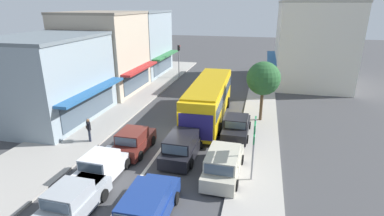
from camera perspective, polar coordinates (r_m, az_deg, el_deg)
The scene contains 20 objects.
ground_plane at distance 21.29m, azimuth -4.59°, elevation -5.99°, with size 140.00×140.00×0.00m, color #3F3F42.
lane_centre_line at distance 24.80m, azimuth -1.77°, elevation -2.14°, with size 0.20×28.00×0.01m, color silver.
sidewalk_left at distance 28.92m, azimuth -13.84°, elevation 0.60°, with size 5.20×44.00×0.14m, color #A39E96.
kerb_right at distance 25.89m, azimuth 12.79°, elevation -1.56°, with size 2.80×44.00×0.12m, color #A39E96.
shopfront_corner_near at distance 26.28m, azimuth -25.40°, elevation 4.95°, with size 7.61×9.01×6.79m.
shopfront_mid_block at distance 33.16m, azimuth -16.42°, elevation 10.01°, with size 8.17×7.93×8.30m.
shopfront_far_end at distance 40.83m, azimuth -10.42°, elevation 12.02°, with size 8.05×8.68×8.19m.
building_right_far at distance 38.49m, azimuth 21.82°, elevation 11.43°, with size 8.91×11.60×9.36m.
city_bus at distance 24.17m, azimuth 3.25°, elevation 1.97°, with size 2.92×10.91×3.23m.
wagon_queue_far_back at distance 18.65m, azimuth -1.83°, elevation -7.24°, with size 2.02×4.54×1.58m.
sedan_behind_bus_mid at distance 17.30m, azimuth -16.88°, elevation -10.73°, with size 2.01×4.26×1.47m.
hatchback_behind_bus_near at distance 19.66m, azimuth -10.99°, elevation -6.26°, with size 1.82×3.70×1.54m.
wagon_adjacent_lane_lead at distance 13.78m, azimuth -8.53°, elevation -18.19°, with size 1.99×4.53×1.58m.
sedan_queue_gap_filler at distance 15.05m, azimuth -22.06°, elevation -16.34°, with size 1.96×4.23×1.47m.
parked_wagon_kerb_front at distance 16.82m, azimuth 6.00°, elevation -10.51°, with size 2.03×4.55×1.58m.
parked_sedan_kerb_second at distance 21.86m, azimuth 8.46°, elevation -3.55°, with size 1.93×4.22×1.47m.
traffic_light_downstreet at distance 37.91m, azimuth -2.53°, elevation 9.88°, with size 0.32×0.24×4.20m.
directional_road_sign at distance 15.65m, azimuth 11.79°, elevation -5.17°, with size 0.10×1.40×3.60m.
street_tree_right at distance 23.99m, azimuth 13.45°, elevation 5.46°, with size 2.62×2.62×4.88m.
pedestrian_with_handbag_near at distance 21.48m, azimuth -19.07°, elevation -3.70°, with size 0.55×0.56×1.63m.
Camera 1 is at (6.10, -18.26, 9.10)m, focal length 28.00 mm.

